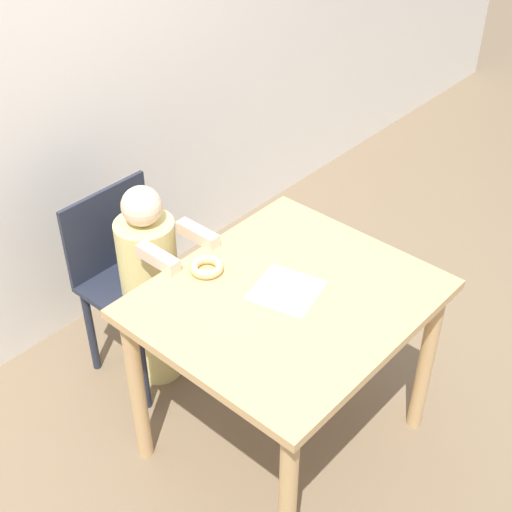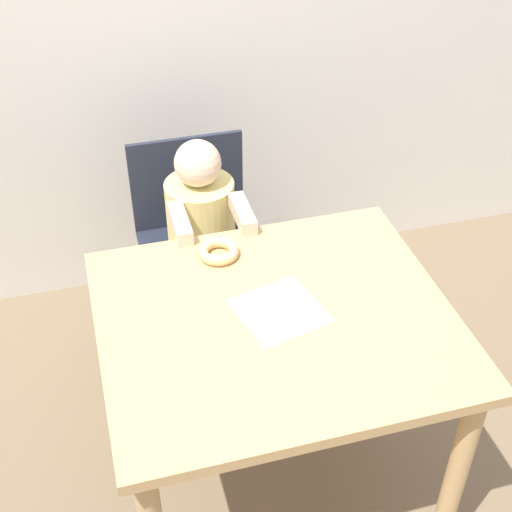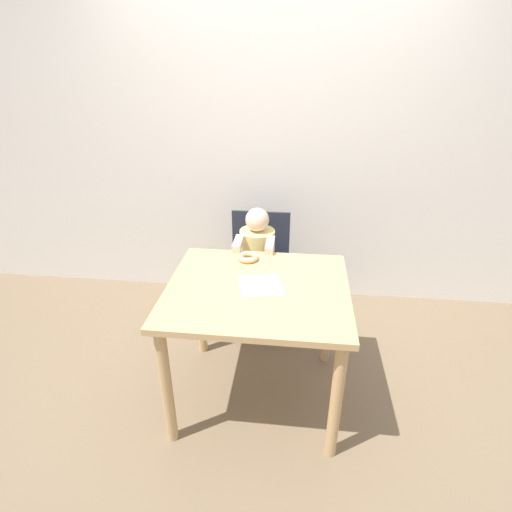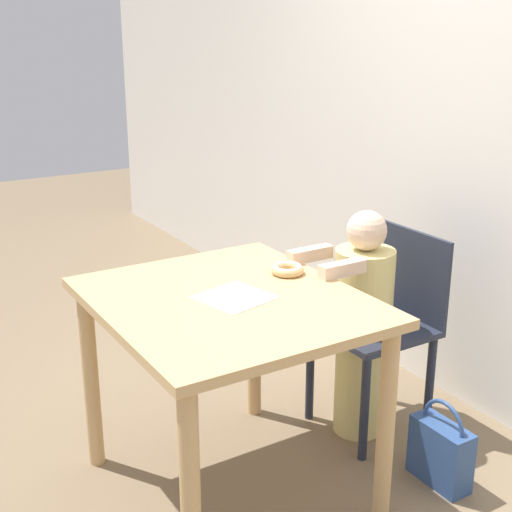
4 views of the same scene
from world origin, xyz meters
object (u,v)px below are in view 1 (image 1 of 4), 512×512
Objects in this scene: donut at (207,267)px; child_figure at (152,287)px; handbag at (223,296)px; chair at (134,279)px.

child_figure is at bearing 87.47° from donut.
handbag is (0.45, 0.03, -0.35)m from child_figure.
chair is 0.12m from child_figure.
chair is 0.57m from donut.
handbag is at bearing -10.34° from chair.
child_figure reaches higher than chair.
chair is 2.48× the size of handbag.
child_figure is 0.47m from donut.
donut is at bearing -140.03° from handbag.
donut is 0.89m from handbag.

